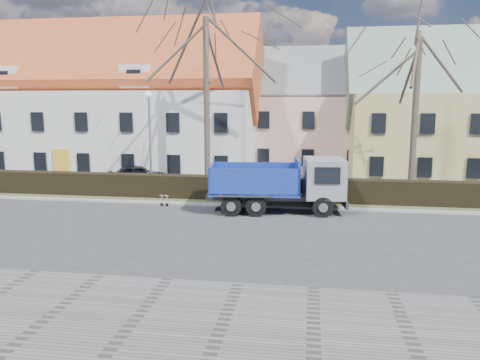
% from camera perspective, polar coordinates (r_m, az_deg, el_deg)
% --- Properties ---
extents(ground, '(120.00, 120.00, 0.00)m').
position_cam_1_polar(ground, '(20.46, -3.70, -6.01)').
color(ground, '#343436').
extents(sidewalk_near, '(80.00, 5.00, 0.08)m').
position_cam_1_polar(sidewalk_near, '(12.78, -12.23, -15.89)').
color(sidewalk_near, slate).
rests_on(sidewalk_near, ground).
extents(curb_far, '(80.00, 0.30, 0.12)m').
position_cam_1_polar(curb_far, '(24.82, -1.42, -3.06)').
color(curb_far, '#9D9B93').
rests_on(curb_far, ground).
extents(grass_strip, '(80.00, 3.00, 0.10)m').
position_cam_1_polar(grass_strip, '(26.37, -0.80, -2.33)').
color(grass_strip, '#424E2C').
rests_on(grass_strip, ground).
extents(hedge, '(60.00, 0.90, 1.30)m').
position_cam_1_polar(hedge, '(26.06, -0.88, -1.13)').
color(hedge, black).
rests_on(hedge, ground).
extents(building_white, '(26.80, 10.80, 9.50)m').
position_cam_1_polar(building_white, '(39.26, -17.56, 8.06)').
color(building_white, silver).
rests_on(building_white, ground).
extents(building_pink, '(10.80, 8.80, 8.00)m').
position_cam_1_polar(building_pink, '(39.27, 8.39, 7.30)').
color(building_pink, '#DAAB9A').
rests_on(building_pink, ground).
extents(building_yellow, '(18.80, 10.80, 8.50)m').
position_cam_1_polar(building_yellow, '(38.11, 26.84, 6.69)').
color(building_yellow, tan).
rests_on(building_yellow, ground).
extents(tree_1, '(9.20, 9.20, 12.65)m').
position_cam_1_polar(tree_1, '(28.46, -4.10, 11.23)').
color(tree_1, '#463A30').
rests_on(tree_1, ground).
extents(tree_2, '(8.00, 8.00, 11.00)m').
position_cam_1_polar(tree_2, '(28.32, 20.65, 8.99)').
color(tree_2, '#463A30').
rests_on(tree_2, ground).
extents(dump_truck, '(7.22, 3.31, 2.80)m').
position_cam_1_polar(dump_truck, '(23.40, 3.98, -0.51)').
color(dump_truck, navy).
rests_on(dump_truck, ground).
extents(streetlight, '(0.48, 0.48, 6.15)m').
position_cam_1_polar(streetlight, '(27.97, -10.89, 4.45)').
color(streetlight, gray).
rests_on(streetlight, ground).
extents(cart_frame, '(0.79, 0.53, 0.67)m').
position_cam_1_polar(cart_frame, '(25.15, -9.64, -2.39)').
color(cart_frame, silver).
rests_on(cart_frame, ground).
extents(parked_car_a, '(4.20, 3.07, 1.33)m').
position_cam_1_polar(parked_car_a, '(31.87, -12.31, 0.65)').
color(parked_car_a, black).
rests_on(parked_car_a, ground).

